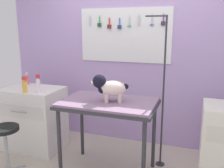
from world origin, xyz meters
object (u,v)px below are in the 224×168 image
at_px(counter_left, 34,118).
at_px(stool, 5,135).
at_px(dog, 109,87).
at_px(spray_bottle_tall, 27,79).
at_px(grooming_table, 108,108).
at_px(grooming_arm, 162,99).

relative_size(counter_left, stool, 1.56).
bearing_deg(dog, counter_left, 167.33).
distance_m(dog, spray_bottle_tall, 1.55).
relative_size(grooming_table, dog, 2.62).
bearing_deg(dog, stool, -163.28).
bearing_deg(stool, counter_left, 95.56).
distance_m(dog, stool, 1.36).
height_order(grooming_arm, dog, grooming_arm).
distance_m(grooming_arm, spray_bottle_tall, 2.01).
bearing_deg(spray_bottle_tall, grooming_arm, -2.58).
bearing_deg(grooming_table, stool, -162.04).
bearing_deg(stool, spray_bottle_tall, 109.54).
bearing_deg(grooming_table, spray_bottle_tall, 162.58).
distance_m(counter_left, stool, 0.63).
bearing_deg(grooming_arm, spray_bottle_tall, 177.42).
height_order(grooming_table, grooming_arm, grooming_arm).
xyz_separation_m(grooming_table, spray_bottle_tall, (-1.45, 0.46, 0.14)).
height_order(grooming_arm, spray_bottle_tall, grooming_arm).
height_order(grooming_table, counter_left, grooming_table).
bearing_deg(dog, spray_bottle_tall, 161.94).
height_order(grooming_table, stool, grooming_table).
relative_size(grooming_table, grooming_arm, 0.59).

